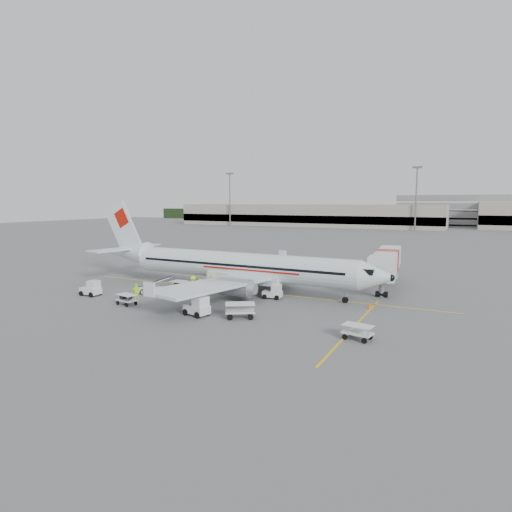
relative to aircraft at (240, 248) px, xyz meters
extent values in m
plane|color=#56595B|center=(0.87, 0.29, -4.94)|extent=(360.00, 360.00, 0.00)
cube|color=yellow|center=(0.87, 0.29, -4.93)|extent=(44.00, 0.20, 0.01)
cube|color=yellow|center=(14.87, -7.71, -4.93)|extent=(0.20, 20.00, 0.01)
cone|color=#FC4611|center=(14.69, -1.39, -4.66)|extent=(0.35, 0.35, 0.57)
cone|color=#FC4611|center=(-0.07, 19.09, -4.63)|extent=(0.38, 0.38, 0.62)
cone|color=#FC4611|center=(2.28, -10.21, -4.64)|extent=(0.36, 0.36, 0.59)
imported|color=#ACF217|center=(-2.44, -1.87, -3.98)|extent=(0.81, 0.83, 1.93)
imported|color=#ACF217|center=(-2.77, -3.92, -4.03)|extent=(1.08, 0.97, 1.81)
imported|color=#ACF217|center=(-4.17, -3.15, -3.98)|extent=(0.85, 1.31, 1.93)
imported|color=#ACF217|center=(-7.20, -8.79, -4.05)|extent=(1.07, 1.01, 1.77)
camera|label=1|loc=(22.65, -41.61, 5.06)|focal=30.00mm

